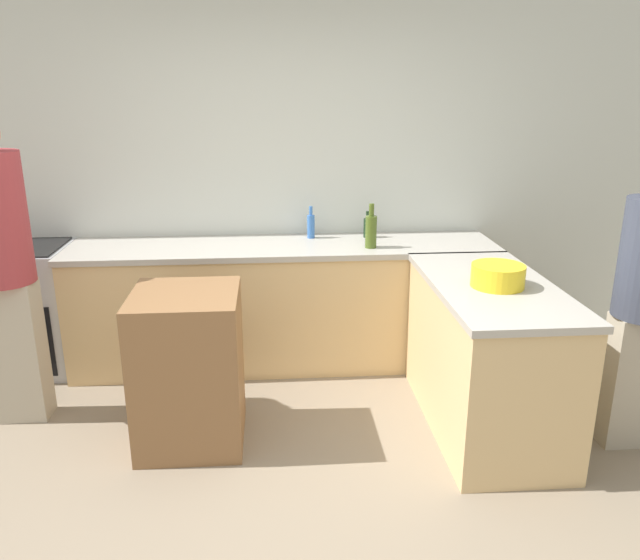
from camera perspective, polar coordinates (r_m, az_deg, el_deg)
The scene contains 11 objects.
ground_plane at distance 3.28m, azimuth -2.33°, elevation -20.17°, with size 14.00×14.00×0.00m, color gray.
wall_back at distance 4.75m, azimuth -3.59°, elevation 9.55°, with size 8.00×0.06×2.70m.
counter_back at distance 4.61m, azimuth -3.29°, elevation -2.16°, with size 3.06×0.68×0.91m.
counter_peninsula at distance 3.89m, azimuth 14.97°, elevation -6.64°, with size 0.69×1.40×0.91m.
range_oven at distance 4.97m, azimuth -25.47°, elevation -2.40°, with size 0.68×0.61×0.92m.
island_table at distance 3.67m, azimuth -11.89°, elevation -7.89°, with size 0.59×0.61×0.91m.
mixing_bowl at distance 3.66m, azimuth 15.95°, elevation 0.38°, with size 0.30×0.30×0.13m.
olive_oil_bottle at distance 4.37m, azimuth 4.69°, elevation 4.55°, with size 0.08×0.08×0.31m.
water_bottle_blue at distance 4.64m, azimuth -0.84°, elevation 5.01°, with size 0.06×0.06×0.24m.
wine_bottle_dark at distance 4.68m, azimuth 4.36°, elevation 4.86°, with size 0.06×0.06×0.20m.
person_by_range at distance 4.09m, azimuth -27.10°, elevation 1.39°, with size 0.36×0.36×1.85m.
Camera 1 is at (-0.08, -2.60, 2.01)m, focal length 35.00 mm.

